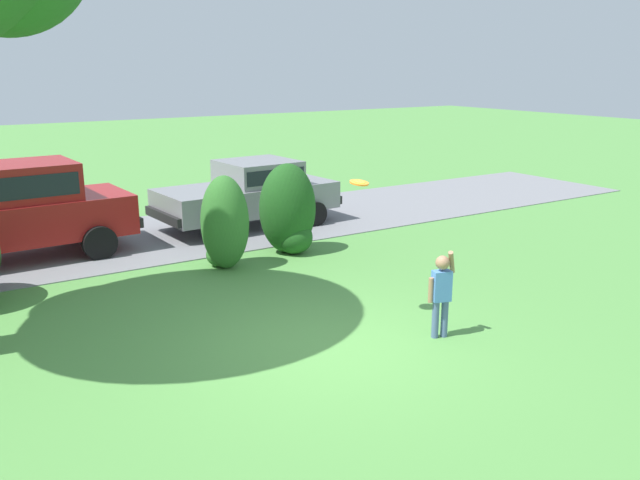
# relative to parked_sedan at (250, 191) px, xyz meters

# --- Properties ---
(ground_plane) EXTENTS (80.00, 80.00, 0.00)m
(ground_plane) POSITION_rel_parked_sedan_xyz_m (-2.36, -7.02, -0.85)
(ground_plane) COLOR #518E42
(driveway_strip) EXTENTS (28.00, 4.40, 0.02)m
(driveway_strip) POSITION_rel_parked_sedan_xyz_m (-2.36, 0.14, -0.84)
(driveway_strip) COLOR slate
(driveway_strip) RESTS_ON ground
(shrub_centre_left) EXTENTS (0.91, 0.90, 1.79)m
(shrub_centre_left) POSITION_rel_parked_sedan_xyz_m (-2.00, -2.83, -0.00)
(shrub_centre_left) COLOR #33702B
(shrub_centre_left) RESTS_ON ground
(shrub_centre) EXTENTS (1.20, 1.04, 1.85)m
(shrub_centre) POSITION_rel_parked_sedan_xyz_m (-0.43, -2.55, -0.01)
(shrub_centre) COLOR #1E511C
(shrub_centre) RESTS_ON ground
(parked_sedan) EXTENTS (4.50, 2.29, 1.56)m
(parked_sedan) POSITION_rel_parked_sedan_xyz_m (0.00, 0.00, 0.00)
(parked_sedan) COLOR gray
(parked_sedan) RESTS_ON ground
(parked_suv) EXTENTS (4.77, 2.24, 1.92)m
(parked_suv) POSITION_rel_parked_sedan_xyz_m (-5.29, -0.07, 0.23)
(parked_suv) COLOR maroon
(parked_suv) RESTS_ON ground
(child_thrower) EXTENTS (0.48, 0.23, 1.29)m
(child_thrower) POSITION_rel_parked_sedan_xyz_m (-0.87, -7.58, -0.13)
(child_thrower) COLOR #4C608C
(child_thrower) RESTS_ON ground
(frisbee) EXTENTS (0.28, 0.28, 0.08)m
(frisbee) POSITION_rel_parked_sedan_xyz_m (-1.47, -6.40, 1.27)
(frisbee) COLOR orange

